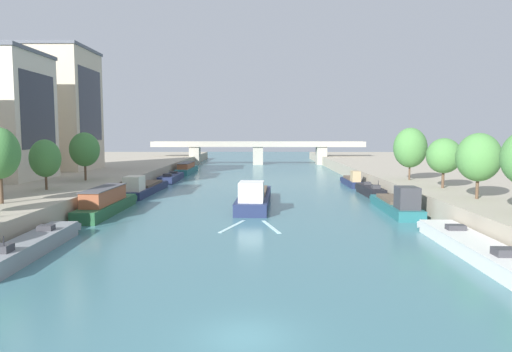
% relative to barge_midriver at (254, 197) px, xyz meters
% --- Properties ---
extents(ground_plane, '(400.00, 400.00, 0.00)m').
position_rel_barge_midriver_xyz_m(ground_plane, '(0.07, -35.58, -1.04)').
color(ground_plane, '#42757F').
extents(quay_left, '(36.00, 170.00, 2.33)m').
position_rel_barge_midriver_xyz_m(quay_left, '(-35.74, 19.42, 0.12)').
color(quay_left, '#A89E89').
rests_on(quay_left, ground).
extents(quay_right, '(36.00, 170.00, 2.33)m').
position_rel_barge_midriver_xyz_m(quay_right, '(35.88, 19.42, 0.12)').
color(quay_right, '#A89E89').
rests_on(quay_right, ground).
extents(barge_midriver, '(4.37, 18.38, 3.47)m').
position_rel_barge_midriver_xyz_m(barge_midriver, '(0.00, 0.00, 0.00)').
color(barge_midriver, '#1E284C').
rests_on(barge_midriver, ground).
extents(wake_behind_barge, '(5.59, 6.03, 0.03)m').
position_rel_barge_midriver_xyz_m(wake_behind_barge, '(-0.08, -12.27, -1.03)').
color(wake_behind_barge, silver).
rests_on(wake_behind_barge, ground).
extents(moored_boat_left_far, '(2.73, 14.13, 2.29)m').
position_rel_barge_midriver_xyz_m(moored_boat_left_far, '(-15.88, -22.20, -0.42)').
color(moored_boat_left_far, gray).
rests_on(moored_boat_left_far, ground).
extents(moored_boat_left_upstream, '(2.65, 14.75, 2.92)m').
position_rel_barge_midriver_xyz_m(moored_boat_left_upstream, '(-16.06, -5.44, 0.18)').
color(moored_boat_left_upstream, '#235633').
rests_on(moored_boat_left_upstream, ground).
extents(moored_boat_left_near, '(3.37, 16.99, 3.00)m').
position_rel_barge_midriver_xyz_m(moored_boat_left_near, '(-16.15, 11.03, -0.17)').
color(moored_boat_left_near, '#1E284C').
rests_on(moored_boat_left_near, ground).
extents(moored_boat_left_lone, '(2.67, 12.95, 2.28)m').
position_rel_barge_midriver_xyz_m(moored_boat_left_lone, '(-15.66, 28.86, -0.42)').
color(moored_boat_left_lone, '#1E284C').
rests_on(moored_boat_left_lone, ground).
extents(moored_boat_left_second, '(2.88, 16.28, 2.43)m').
position_rel_barge_midriver_xyz_m(moored_boat_left_second, '(-15.44, 45.09, -0.02)').
color(moored_boat_left_second, '#23666B').
rests_on(moored_boat_left_second, ground).
extents(moored_boat_right_end, '(3.10, 16.35, 2.19)m').
position_rel_barge_midriver_xyz_m(moored_boat_right_end, '(16.16, -21.78, -0.47)').
color(moored_boat_right_end, silver).
rests_on(moored_boat_right_end, ground).
extents(moored_boat_right_lone, '(3.19, 13.98, 3.29)m').
position_rel_barge_midriver_xyz_m(moored_boat_right_lone, '(15.82, -4.42, -0.10)').
color(moored_boat_right_lone, '#23666B').
rests_on(moored_boat_right_lone, ground).
extents(moored_boat_right_far, '(2.14, 10.45, 2.39)m').
position_rel_barge_midriver_xyz_m(moored_boat_right_far, '(16.27, 9.69, -0.36)').
color(moored_boat_right_far, black).
rests_on(moored_boat_right_far, ground).
extents(moored_boat_right_second, '(1.79, 10.97, 2.73)m').
position_rel_barge_midriver_xyz_m(moored_boat_right_second, '(15.96, 21.38, -0.22)').
color(moored_boat_right_second, '#1E284C').
rests_on(moored_boat_right_second, ground).
extents(tree_left_far, '(3.40, 3.40, 5.71)m').
position_rel_barge_midriver_xyz_m(tree_left_far, '(-23.59, -3.19, 4.86)').
color(tree_left_far, brown).
rests_on(tree_left_far, quay_left).
extents(tree_left_distant, '(3.97, 3.97, 6.52)m').
position_rel_barge_midriver_xyz_m(tree_left_distant, '(-23.10, 7.14, 5.50)').
color(tree_left_distant, brown).
rests_on(tree_left_distant, quay_left).
extents(tree_right_past_mid, '(4.17, 4.17, 6.42)m').
position_rel_barge_midriver_xyz_m(tree_right_past_mid, '(21.91, -9.98, 5.35)').
color(tree_right_past_mid, brown).
rests_on(tree_right_past_mid, quay_right).
extents(tree_right_nearest, '(3.95, 3.95, 5.84)m').
position_rel_barge_midriver_xyz_m(tree_right_nearest, '(22.10, -1.15, 5.07)').
color(tree_right_nearest, brown).
rests_on(tree_right_nearest, quay_right).
extents(tree_right_far, '(4.47, 4.47, 7.16)m').
position_rel_barge_midriver_xyz_m(tree_right_far, '(21.20, 8.08, 5.72)').
color(tree_right_far, brown).
rests_on(tree_right_far, quay_right).
extents(building_left_far_end, '(13.95, 13.16, 21.25)m').
position_rel_barge_midriver_xyz_m(building_left_far_end, '(-35.92, 26.15, 11.93)').
color(building_left_far_end, beige).
rests_on(building_left_far_end, quay_left).
extents(bridge_far, '(59.62, 4.40, 6.49)m').
position_rel_barge_midriver_xyz_m(bridge_far, '(0.07, 73.56, 3.08)').
color(bridge_far, '#ADA899').
rests_on(bridge_far, ground).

